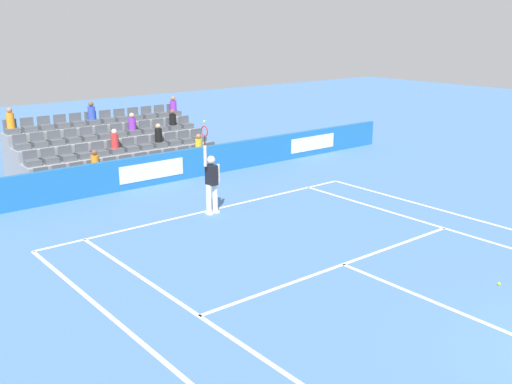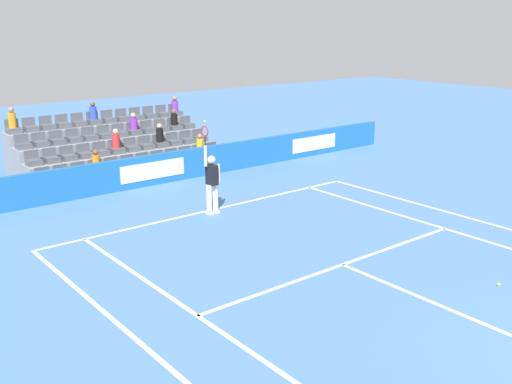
# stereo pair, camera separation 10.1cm
# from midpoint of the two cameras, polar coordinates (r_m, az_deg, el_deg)

# --- Properties ---
(line_baseline) EXTENTS (10.97, 0.10, 0.01)m
(line_baseline) POSITION_cam_midpoint_polar(r_m,az_deg,el_deg) (18.27, -4.09, -1.71)
(line_baseline) COLOR white
(line_baseline) RESTS_ON ground
(line_service) EXTENTS (8.23, 0.10, 0.01)m
(line_service) POSITION_cam_midpoint_polar(r_m,az_deg,el_deg) (14.35, 8.55, -6.92)
(line_service) COLOR white
(line_service) RESTS_ON ground
(line_centre_service) EXTENTS (0.10, 6.40, 0.01)m
(line_centre_service) POSITION_cam_midpoint_polar(r_m,az_deg,el_deg) (12.62, 19.39, -11.06)
(line_centre_service) COLOR white
(line_centre_service) RESTS_ON ground
(line_singles_sideline_left) EXTENTS (0.10, 11.89, 0.01)m
(line_singles_sideline_left) POSITION_cam_midpoint_polar(r_m,az_deg,el_deg) (11.59, -4.14, -12.63)
(line_singles_sideline_left) COLOR white
(line_singles_sideline_left) RESTS_ON ground
(line_singles_sideline_right) EXTENTS (0.10, 11.89, 0.01)m
(line_singles_sideline_right) POSITION_cam_midpoint_polar(r_m,az_deg,el_deg) (17.20, 19.12, -3.74)
(line_singles_sideline_right) COLOR white
(line_singles_sideline_right) RESTS_ON ground
(line_doubles_sideline_left) EXTENTS (0.10, 11.89, 0.01)m
(line_doubles_sideline_left) POSITION_cam_midpoint_polar(r_m,az_deg,el_deg) (10.99, -10.23, -14.60)
(line_doubles_sideline_left) COLOR white
(line_doubles_sideline_left) RESTS_ON ground
(line_doubles_sideline_right) EXTENTS (0.10, 11.89, 0.01)m
(line_doubles_sideline_right) POSITION_cam_midpoint_polar(r_m,az_deg,el_deg) (18.32, 21.45, -2.77)
(line_doubles_sideline_right) COLOR white
(line_doubles_sideline_right) RESTS_ON ground
(line_centre_mark) EXTENTS (0.10, 0.20, 0.01)m
(line_centre_mark) POSITION_cam_midpoint_polar(r_m,az_deg,el_deg) (18.19, -3.91, -1.79)
(line_centre_mark) COLOR white
(line_centre_mark) RESTS_ON ground
(sponsor_barrier) EXTENTS (23.60, 0.22, 1.09)m
(sponsor_barrier) POSITION_cam_midpoint_polar(r_m,az_deg,el_deg) (21.23, -9.89, 2.11)
(sponsor_barrier) COLOR #1E66AD
(sponsor_barrier) RESTS_ON ground
(tennis_player) EXTENTS (0.53, 0.37, 2.85)m
(tennis_player) POSITION_cam_midpoint_polar(r_m,az_deg,el_deg) (17.67, -4.12, 1.01)
(tennis_player) COLOR white
(tennis_player) RESTS_ON ground
(stadium_stand) EXTENTS (7.44, 3.80, 2.63)m
(stadium_stand) POSITION_cam_midpoint_polar(r_m,az_deg,el_deg) (23.76, -13.34, 3.74)
(stadium_stand) COLOR gray
(stadium_stand) RESTS_ON ground
(loose_tennis_ball) EXTENTS (0.07, 0.07, 0.07)m
(loose_tennis_ball) POSITION_cam_midpoint_polar(r_m,az_deg,el_deg) (14.16, 22.53, -8.24)
(loose_tennis_ball) COLOR #D1E533
(loose_tennis_ball) RESTS_ON ground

